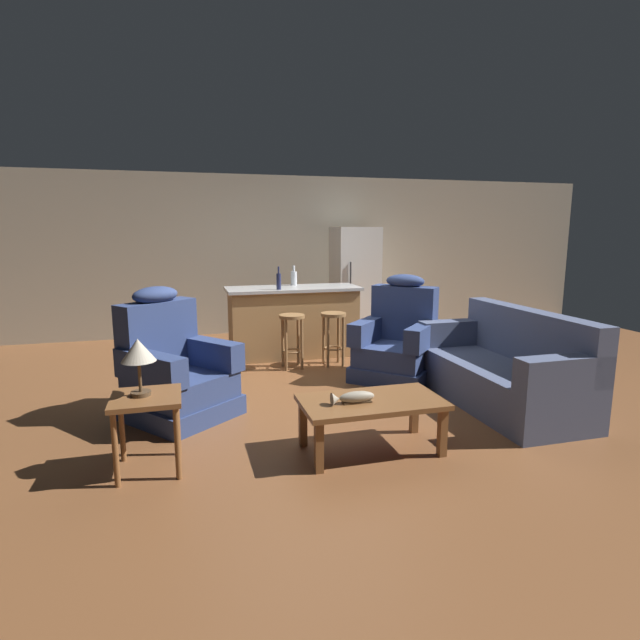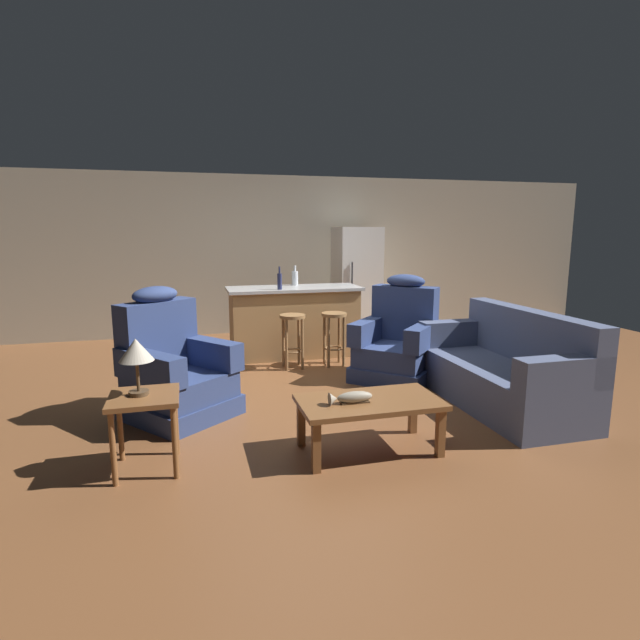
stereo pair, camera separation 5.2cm
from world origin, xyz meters
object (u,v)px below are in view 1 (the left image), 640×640
(refrigerator, at_px, (355,281))
(bar_stool_right, at_px, (333,329))
(table_lamp, at_px, (138,353))
(bar_stool_left, at_px, (292,331))
(recliner_near_lamp, at_px, (174,371))
(recliner_near_island, at_px, (397,342))
(kitchen_island, at_px, (293,321))
(bottle_tall_green, at_px, (279,281))
(end_table, at_px, (147,409))
(fish_figurine, at_px, (353,398))
(couch, at_px, (505,371))
(bottle_short_amber, at_px, (294,278))
(coffee_table, at_px, (371,406))

(refrigerator, bearing_deg, bar_stool_right, -117.00)
(table_lamp, bearing_deg, bar_stool_left, 55.57)
(recliner_near_lamp, relative_size, recliner_near_island, 1.00)
(kitchen_island, height_order, bottle_tall_green, bottle_tall_green)
(end_table, distance_m, bar_stool_left, 2.85)
(fish_figurine, height_order, end_table, end_table)
(couch, height_order, bar_stool_left, couch)
(table_lamp, height_order, bar_stool_right, table_lamp)
(bar_stool_left, relative_size, bottle_tall_green, 2.28)
(end_table, xyz_separation_m, bottle_short_amber, (1.80, 3.23, 0.59))
(coffee_table, bearing_deg, recliner_near_lamp, 140.65)
(couch, bearing_deg, table_lamp, 8.73)
(bottle_tall_green, relative_size, bottle_short_amber, 1.08)
(bar_stool_left, bearing_deg, recliner_near_island, -33.55)
(coffee_table, bearing_deg, refrigerator, 72.15)
(recliner_near_lamp, relative_size, table_lamp, 2.93)
(recliner_near_lamp, height_order, table_lamp, recliner_near_lamp)
(table_lamp, distance_m, bottle_short_amber, 3.71)
(bar_stool_right, distance_m, refrigerator, 2.09)
(couch, relative_size, table_lamp, 4.64)
(recliner_near_lamp, relative_size, bottle_short_amber, 4.36)
(bar_stool_right, bearing_deg, end_table, -131.81)
(recliner_near_island, bearing_deg, refrigerator, -144.23)
(coffee_table, distance_m, kitchen_island, 3.14)
(bottle_short_amber, bearing_deg, couch, -60.65)
(bar_stool_right, bearing_deg, refrigerator, 63.00)
(recliner_near_island, bearing_deg, recliner_near_lamp, -33.14)
(couch, height_order, refrigerator, refrigerator)
(bar_stool_left, height_order, refrigerator, refrigerator)
(coffee_table, xyz_separation_m, end_table, (-1.66, 0.13, 0.10))
(bar_stool_left, bearing_deg, fish_figurine, -92.06)
(table_lamp, distance_m, bar_stool_left, 2.88)
(coffee_table, height_order, table_lamp, table_lamp)
(kitchen_island, height_order, bottle_short_amber, bottle_short_amber)
(recliner_near_island, bearing_deg, table_lamp, -14.86)
(coffee_table, height_order, bottle_tall_green, bottle_tall_green)
(bar_stool_left, distance_m, bar_stool_right, 0.54)
(bottle_tall_green, bearing_deg, bar_stool_left, -78.43)
(table_lamp, distance_m, refrigerator, 5.20)
(coffee_table, xyz_separation_m, recliner_near_island, (1.02, 1.78, 0.06))
(end_table, bearing_deg, kitchen_island, 59.91)
(recliner_near_lamp, bearing_deg, coffee_table, 11.84)
(recliner_near_island, height_order, end_table, recliner_near_island)
(kitchen_island, height_order, refrigerator, refrigerator)
(recliner_near_island, height_order, table_lamp, recliner_near_island)
(coffee_table, relative_size, recliner_near_island, 0.92)
(bar_stool_right, bearing_deg, kitchen_island, 121.19)
(couch, relative_size, recliner_near_island, 1.59)
(recliner_near_island, bearing_deg, coffee_table, 14.27)
(refrigerator, xyz_separation_m, bottle_short_amber, (-1.25, -0.97, 0.17))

